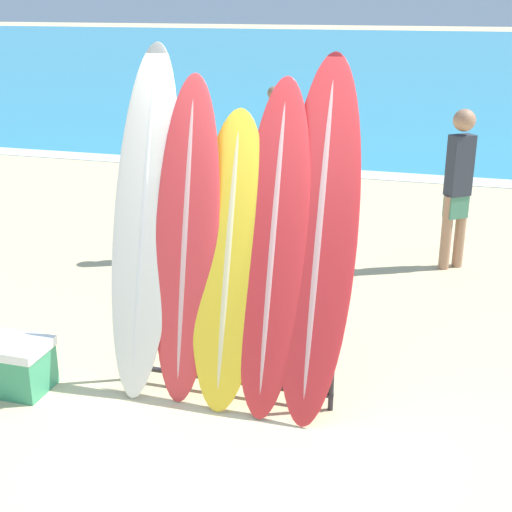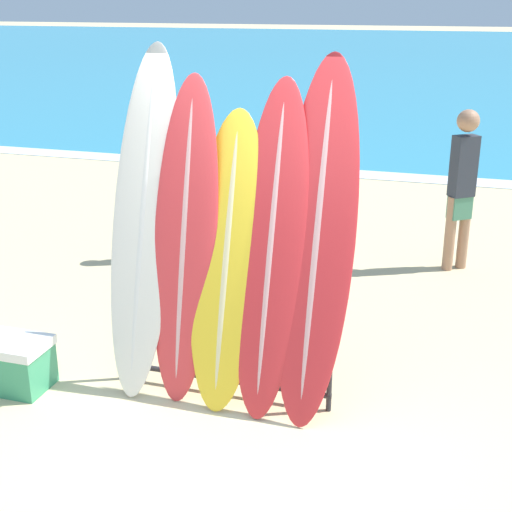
# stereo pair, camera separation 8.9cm
# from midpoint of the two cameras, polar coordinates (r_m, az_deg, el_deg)

# --- Properties ---
(ground_plane) EXTENTS (160.00, 160.00, 0.00)m
(ground_plane) POSITION_cam_midpoint_polar(r_m,az_deg,el_deg) (5.02, -2.47, -15.15)
(ground_plane) COLOR beige
(ocean_water) EXTENTS (120.00, 60.00, 0.01)m
(ocean_water) POSITION_cam_midpoint_polar(r_m,az_deg,el_deg) (41.49, 14.85, 15.32)
(ocean_water) COLOR teal
(ocean_water) RESTS_ON ground_plane
(surfboard_rack) EXTENTS (1.66, 0.04, 0.84)m
(surfboard_rack) POSITION_cam_midpoint_polar(r_m,az_deg,el_deg) (5.40, -2.86, -6.82)
(surfboard_rack) COLOR #28282D
(surfboard_rack) RESTS_ON ground_plane
(surfboard_slot_0) EXTENTS (0.51, 0.85, 2.59)m
(surfboard_slot_0) POSITION_cam_midpoint_polar(r_m,az_deg,el_deg) (5.42, -9.37, 2.65)
(surfboard_slot_0) COLOR silver
(surfboard_slot_0) RESTS_ON ground_plane
(surfboard_slot_1) EXTENTS (0.50, 0.65, 2.39)m
(surfboard_slot_1) POSITION_cam_midpoint_polar(r_m,az_deg,el_deg) (5.27, -6.09, 1.13)
(surfboard_slot_1) COLOR red
(surfboard_slot_1) RESTS_ON ground_plane
(surfboard_slot_2) EXTENTS (0.55, 0.72, 2.15)m
(surfboard_slot_2) POSITION_cam_midpoint_polar(r_m,az_deg,el_deg) (5.19, -2.69, -0.48)
(surfboard_slot_2) COLOR yellow
(surfboard_slot_2) RESTS_ON ground_plane
(surfboard_slot_3) EXTENTS (0.50, 0.82, 2.38)m
(surfboard_slot_3) POSITION_cam_midpoint_polar(r_m,az_deg,el_deg) (5.09, 0.87, 0.50)
(surfboard_slot_3) COLOR red
(surfboard_slot_3) RESTS_ON ground_plane
(surfboard_slot_4) EXTENTS (0.55, 0.89, 2.54)m
(surfboard_slot_4) POSITION_cam_midpoint_polar(r_m,az_deg,el_deg) (5.03, 4.53, 1.20)
(surfboard_slot_4) COLOR red
(surfboard_slot_4) RESTS_ON ground_plane
(person_near_water) EXTENTS (0.24, 0.27, 1.58)m
(person_near_water) POSITION_cam_midpoint_polar(r_m,az_deg,el_deg) (11.59, 1.20, 9.89)
(person_near_water) COLOR #846047
(person_near_water) RESTS_ON ground_plane
(person_mid_beach) EXTENTS (0.26, 0.26, 1.54)m
(person_mid_beach) POSITION_cam_midpoint_polar(r_m,az_deg,el_deg) (8.15, -7.11, 5.25)
(person_mid_beach) COLOR beige
(person_mid_beach) RESTS_ON ground_plane
(person_far_left) EXTENTS (0.31, 0.29, 1.79)m
(person_far_left) POSITION_cam_midpoint_polar(r_m,az_deg,el_deg) (8.11, 15.56, 5.59)
(person_far_left) COLOR #A87A5B
(person_far_left) RESTS_ON ground_plane
(cooler_box) EXTENTS (0.61, 0.40, 0.41)m
(cooler_box) POSITION_cam_midpoint_polar(r_m,az_deg,el_deg) (5.92, -19.45, -8.20)
(cooler_box) COLOR #389366
(cooler_box) RESTS_ON ground_plane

